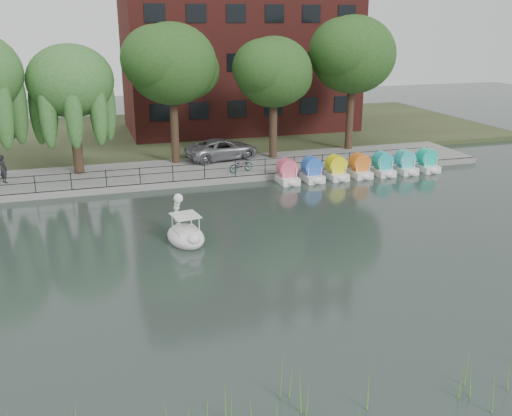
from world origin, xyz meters
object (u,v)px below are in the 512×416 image
minivan (222,148)px  pedestrian (3,167)px  swan_boat (185,233)px  bicycle (241,165)px

minivan → pedestrian: (-14.24, -2.10, 0.15)m
pedestrian → swan_boat: 14.97m
bicycle → swan_boat: swan_boat is taller
minivan → pedestrian: pedestrian is taller
minivan → swan_boat: size_ratio=2.18×
pedestrian → swan_boat: bearing=-176.5°
minivan → swan_boat: 15.09m
pedestrian → swan_boat: pedestrian is taller
pedestrian → minivan: bearing=-114.7°
bicycle → pedestrian: pedestrian is taller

